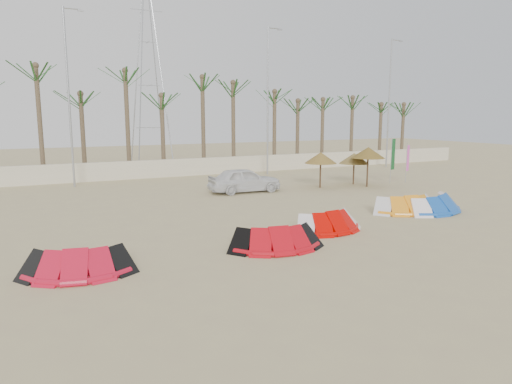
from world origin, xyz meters
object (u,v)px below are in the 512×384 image
kite_orange (403,203)px  parasol_right (354,158)px  car (244,180)px  kite_red_left (76,260)px  kite_red_mid (272,236)px  kite_red_right (326,220)px  kite_blue (431,202)px  parasol_mid (368,153)px  parasol_left (321,158)px

kite_orange → parasol_right: bearing=66.6°
parasol_right → car: (-7.82, 0.35, -0.98)m
parasol_right → car: parasol_right is taller
kite_red_left → parasol_right: (18.17, 10.33, 1.30)m
kite_red_mid → car: car is taller
kite_orange → kite_red_mid: bearing=-163.4°
kite_red_right → kite_orange: (5.34, 1.30, 0.00)m
kite_red_mid → kite_blue: same height
kite_red_right → parasol_mid: size_ratio=1.23×
parasol_mid → kite_red_mid: bearing=-142.1°
parasol_right → parasol_mid: bearing=-85.1°
kite_orange → kite_blue: bearing=-17.2°
kite_red_right → kite_orange: 5.50m
kite_red_left → parasol_left: 18.45m
parasol_left → parasol_mid: size_ratio=0.89×
parasol_mid → parasol_right: (-0.11, 1.24, -0.46)m
parasol_left → parasol_mid: 3.10m
kite_red_left → car: (10.35, 10.67, 0.32)m
parasol_left → parasol_mid: bearing=-19.3°
parasol_mid → kite_red_right: bearing=-137.7°
kite_blue → car: bearing=122.9°
kite_blue → parasol_mid: size_ratio=1.55×
kite_red_mid → parasol_left: (9.08, 10.34, 1.47)m
parasol_mid → kite_red_left: bearing=-153.6°
kite_orange → car: bearing=117.3°
kite_red_left → parasol_mid: 20.49m
kite_red_left → parasol_right: bearing=29.6°
kite_red_left → kite_blue: 16.16m
kite_red_mid → parasol_left: size_ratio=1.51×
kite_blue → parasol_mid: (2.22, 7.24, 1.76)m
parasol_mid → car: (-7.92, 1.58, -1.45)m
kite_blue → car: size_ratio=0.91×
kite_red_left → parasol_left: parasol_left is taller
kite_red_left → parasol_right: 20.94m
kite_red_mid → parasol_mid: 15.29m
parasol_mid → car: bearing=168.7°
kite_red_mid → car: bearing=69.6°
kite_orange → car: car is taller
kite_blue → parasol_right: bearing=76.0°
kite_red_left → car: car is taller
kite_red_mid → kite_orange: 8.77m
kite_red_right → kite_blue: bearing=7.5°
parasol_mid → kite_blue: bearing=-107.1°
car → kite_red_right: bearing=176.4°
kite_red_right → parasol_mid: 12.20m
kite_red_mid → parasol_mid: size_ratio=1.34×
car → kite_red_mid: bearing=161.9°
parasol_right → kite_orange: bearing=-113.4°
kite_red_left → parasol_mid: size_ratio=1.32×
kite_red_right → kite_blue: 6.76m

